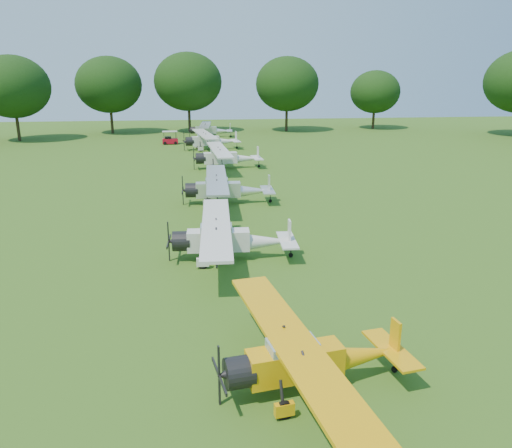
{
  "coord_description": "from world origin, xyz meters",
  "views": [
    {
      "loc": [
        -1.79,
        -28.79,
        9.45
      ],
      "look_at": [
        1.58,
        -2.39,
        1.4
      ],
      "focal_mm": 35.0,
      "sensor_mm": 36.0,
      "label": 1
    }
  ],
  "objects": [
    {
      "name": "aircraft_5",
      "position": [
        1.55,
        22.42,
        1.31
      ],
      "size": [
        7.14,
        11.37,
        2.24
      ],
      "rotation": [
        0.0,
        0.0,
        0.06
      ],
      "color": "silver",
      "rests_on": "ground"
    },
    {
      "name": "aircraft_3",
      "position": [
        -0.11,
        -3.98,
        1.24
      ],
      "size": [
        6.79,
        10.8,
        2.13
      ],
      "rotation": [
        0.0,
        0.0,
        -0.05
      ],
      "color": "silver",
      "rests_on": "ground"
    },
    {
      "name": "aircraft_4",
      "position": [
        0.54,
        7.82,
        1.27
      ],
      "size": [
        6.95,
        11.05,
        2.18
      ],
      "rotation": [
        0.0,
        0.0,
        -0.03
      ],
      "color": "silver",
      "rests_on": "ground"
    },
    {
      "name": "tree_belt",
      "position": [
        3.57,
        0.16,
        8.03
      ],
      "size": [
        137.36,
        130.27,
        14.52
      ],
      "color": "black",
      "rests_on": "ground"
    },
    {
      "name": "aircraft_6",
      "position": [
        0.46,
        36.09,
        1.33
      ],
      "size": [
        7.32,
        11.61,
        2.28
      ],
      "rotation": [
        0.0,
        0.0,
        0.14
      ],
      "color": "silver",
      "rests_on": "ground"
    },
    {
      "name": "aircraft_2",
      "position": [
        1.54,
        -15.63,
        1.14
      ],
      "size": [
        6.27,
        9.93,
        1.95
      ],
      "rotation": [
        0.0,
        0.0,
        0.16
      ],
      "color": "#DF9D09",
      "rests_on": "ground"
    },
    {
      "name": "golf_cart",
      "position": [
        -4.89,
        41.95,
        0.6
      ],
      "size": [
        2.18,
        1.43,
        1.8
      ],
      "rotation": [
        0.0,
        0.0,
        0.05
      ],
      "color": "#AD0C1E",
      "rests_on": "ground"
    },
    {
      "name": "ground",
      "position": [
        0.0,
        0.0,
        0.0
      ],
      "size": [
        160.0,
        160.0,
        0.0
      ],
      "primitive_type": "plane",
      "color": "#204912",
      "rests_on": "ground"
    },
    {
      "name": "aircraft_7",
      "position": [
        0.9,
        49.48,
        1.23
      ],
      "size": [
        6.74,
        10.74,
        2.11
      ],
      "rotation": [
        0.0,
        0.0,
        -0.07
      ],
      "color": "silver",
      "rests_on": "ground"
    }
  ]
}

